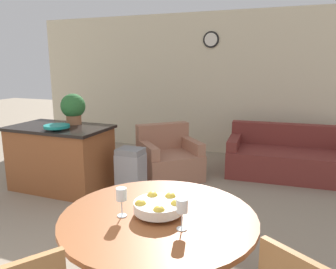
% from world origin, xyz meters
% --- Properties ---
extents(wall_back, '(8.00, 0.09, 2.70)m').
position_xyz_m(wall_back, '(-0.00, 5.59, 1.35)').
color(wall_back, beige).
rests_on(wall_back, ground_plane).
extents(dining_table, '(1.30, 1.30, 0.78)m').
position_xyz_m(dining_table, '(0.64, 1.13, 0.60)').
color(dining_table, brown).
rests_on(dining_table, ground_plane).
extents(fruit_bowl, '(0.33, 0.33, 0.12)m').
position_xyz_m(fruit_bowl, '(0.64, 1.13, 0.84)').
color(fruit_bowl, silver).
rests_on(fruit_bowl, dining_table).
extents(wine_glass_left, '(0.07, 0.07, 0.19)m').
position_xyz_m(wine_glass_left, '(0.43, 1.03, 0.92)').
color(wine_glass_left, silver).
rests_on(wine_glass_left, dining_table).
extents(wine_glass_right, '(0.07, 0.07, 0.19)m').
position_xyz_m(wine_glass_right, '(0.85, 1.01, 0.92)').
color(wine_glass_right, silver).
rests_on(wine_glass_right, dining_table).
extents(kitchen_island, '(1.38, 0.82, 0.90)m').
position_xyz_m(kitchen_island, '(-1.60, 2.88, 0.45)').
color(kitchen_island, brown).
rests_on(kitchen_island, ground_plane).
extents(teal_bowl, '(0.33, 0.33, 0.06)m').
position_xyz_m(teal_bowl, '(-1.47, 2.69, 0.94)').
color(teal_bowl, teal).
rests_on(teal_bowl, kitchen_island).
extents(potted_plant, '(0.35, 0.35, 0.44)m').
position_xyz_m(potted_plant, '(-1.51, 3.09, 1.14)').
color(potted_plant, '#A36642').
rests_on(potted_plant, kitchen_island).
extents(trash_bin, '(0.35, 0.29, 0.65)m').
position_xyz_m(trash_bin, '(-0.57, 3.02, 0.32)').
color(trash_bin, '#9E9EA3').
rests_on(trash_bin, ground_plane).
extents(couch, '(2.02, 1.06, 0.78)m').
position_xyz_m(couch, '(1.44, 4.64, 0.27)').
color(couch, maroon).
rests_on(couch, ground_plane).
extents(armchair, '(1.17, 1.17, 0.81)m').
position_xyz_m(armchair, '(-0.35, 3.87, 0.28)').
color(armchair, '#A87056').
rests_on(armchair, ground_plane).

